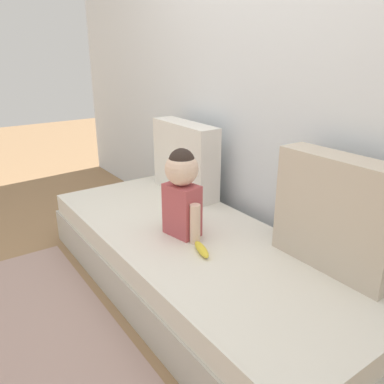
{
  "coord_description": "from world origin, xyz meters",
  "views": [
    {
      "loc": [
        1.56,
        -1.12,
        1.32
      ],
      "look_at": [
        -0.03,
        0.0,
        0.6
      ],
      "focal_mm": 36.39,
      "sensor_mm": 36.0,
      "label": 1
    }
  ],
  "objects_px": {
    "throw_pillow_right": "(336,214)",
    "toddler": "(182,189)",
    "couch": "(195,264)",
    "banana": "(202,249)",
    "throw_pillow_left": "(185,159)"
  },
  "relations": [
    {
      "from": "throw_pillow_right",
      "to": "toddler",
      "type": "distance_m",
      "value": 0.78
    },
    {
      "from": "couch",
      "to": "throw_pillow_right",
      "type": "xyz_separation_m",
      "value": [
        0.61,
        0.35,
        0.45
      ]
    },
    {
      "from": "couch",
      "to": "throw_pillow_right",
      "type": "height_order",
      "value": "throw_pillow_right"
    },
    {
      "from": "throw_pillow_right",
      "to": "toddler",
      "type": "height_order",
      "value": "throw_pillow_right"
    },
    {
      "from": "throw_pillow_right",
      "to": "banana",
      "type": "height_order",
      "value": "throw_pillow_right"
    },
    {
      "from": "throw_pillow_left",
      "to": "banana",
      "type": "relative_size",
      "value": 3.49
    },
    {
      "from": "banana",
      "to": "throw_pillow_right",
      "type": "bearing_deg",
      "value": 43.88
    },
    {
      "from": "throw_pillow_left",
      "to": "toddler",
      "type": "distance_m",
      "value": 0.67
    },
    {
      "from": "throw_pillow_left",
      "to": "banana",
      "type": "distance_m",
      "value": 0.92
    },
    {
      "from": "couch",
      "to": "banana",
      "type": "distance_m",
      "value": 0.27
    },
    {
      "from": "throw_pillow_left",
      "to": "banana",
      "type": "xyz_separation_m",
      "value": [
        0.78,
        -0.43,
        -0.23
      ]
    },
    {
      "from": "couch",
      "to": "throw_pillow_left",
      "type": "height_order",
      "value": "throw_pillow_left"
    },
    {
      "from": "couch",
      "to": "toddler",
      "type": "distance_m",
      "value": 0.45
    },
    {
      "from": "toddler",
      "to": "banana",
      "type": "height_order",
      "value": "toddler"
    },
    {
      "from": "throw_pillow_right",
      "to": "banana",
      "type": "distance_m",
      "value": 0.66
    }
  ]
}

